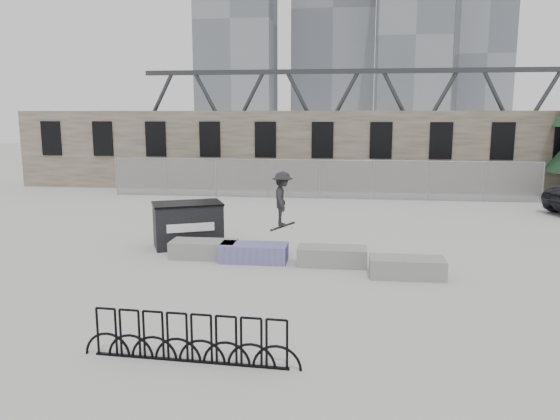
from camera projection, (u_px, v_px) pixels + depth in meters
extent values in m
plane|color=#A5A5A0|center=(297.00, 263.00, 16.12)|extent=(120.00, 120.00, 0.00)
cube|color=brown|center=(323.00, 150.00, 31.60)|extent=(36.00, 2.50, 4.50)
cube|color=black|center=(51.00, 138.00, 32.20)|extent=(1.20, 0.12, 2.00)
cube|color=black|center=(103.00, 139.00, 31.81)|extent=(1.20, 0.12, 2.00)
cube|color=black|center=(156.00, 139.00, 31.42)|extent=(1.20, 0.12, 2.00)
cube|color=black|center=(210.00, 139.00, 31.02)|extent=(1.20, 0.12, 2.00)
cube|color=black|center=(265.00, 140.00, 30.63)|extent=(1.20, 0.12, 2.00)
cube|color=black|center=(322.00, 140.00, 30.24)|extent=(1.20, 0.12, 2.00)
cube|color=black|center=(381.00, 140.00, 29.85)|extent=(1.20, 0.12, 2.00)
cube|color=black|center=(441.00, 141.00, 29.46)|extent=(1.20, 0.12, 2.00)
cube|color=black|center=(503.00, 141.00, 29.07)|extent=(1.20, 0.12, 2.00)
cylinder|color=gray|center=(116.00, 176.00, 29.50)|extent=(0.06, 0.06, 2.00)
cylinder|color=gray|center=(165.00, 177.00, 29.16)|extent=(0.06, 0.06, 2.00)
cylinder|color=gray|center=(216.00, 178.00, 28.83)|extent=(0.06, 0.06, 2.00)
cylinder|color=gray|center=(267.00, 179.00, 28.49)|extent=(0.06, 0.06, 2.00)
cylinder|color=gray|center=(320.00, 179.00, 28.15)|extent=(0.06, 0.06, 2.00)
cylinder|color=gray|center=(374.00, 180.00, 27.82)|extent=(0.06, 0.06, 2.00)
cylinder|color=gray|center=(429.00, 181.00, 27.48)|extent=(0.06, 0.06, 2.00)
cylinder|color=gray|center=(485.00, 182.00, 27.15)|extent=(0.06, 0.06, 2.00)
cylinder|color=gray|center=(543.00, 183.00, 26.81)|extent=(0.06, 0.06, 2.00)
cube|color=#99999E|center=(320.00, 179.00, 28.15)|extent=(22.00, 0.02, 2.00)
cylinder|color=gray|center=(320.00, 160.00, 27.98)|extent=(22.00, 0.04, 0.04)
cube|color=gray|center=(204.00, 249.00, 16.70)|extent=(2.00, 0.90, 0.53)
cube|color=#2D471E|center=(204.00, 243.00, 16.66)|extent=(1.76, 0.66, 0.10)
cube|color=#353399|center=(254.00, 253.00, 16.27)|extent=(2.00, 0.90, 0.53)
cube|color=#2D471E|center=(254.00, 246.00, 16.24)|extent=(1.76, 0.66, 0.10)
cube|color=gray|center=(332.00, 256.00, 15.89)|extent=(2.00, 0.90, 0.53)
cube|color=#2D471E|center=(332.00, 249.00, 15.85)|extent=(1.76, 0.66, 0.10)
cube|color=gray|center=(407.00, 267.00, 14.73)|extent=(2.00, 0.90, 0.53)
cube|color=#2D471E|center=(407.00, 260.00, 14.70)|extent=(1.76, 0.66, 0.10)
cube|color=black|center=(188.00, 225.00, 18.10)|extent=(2.52, 2.09, 1.42)
cube|color=black|center=(187.00, 204.00, 17.97)|extent=(2.60, 2.16, 0.07)
cube|color=white|center=(191.00, 228.00, 17.45)|extent=(1.40, 0.65, 0.27)
cube|color=black|center=(190.00, 361.00, 9.73)|extent=(3.60, 0.24, 0.04)
torus|color=black|center=(107.00, 332.00, 9.93)|extent=(0.89, 0.09, 0.89)
torus|color=black|center=(130.00, 334.00, 9.85)|extent=(0.89, 0.09, 0.89)
torus|color=black|center=(153.00, 335.00, 9.77)|extent=(0.89, 0.09, 0.89)
torus|color=black|center=(177.00, 337.00, 9.70)|extent=(0.89, 0.09, 0.89)
torus|color=black|center=(202.00, 339.00, 9.62)|extent=(0.89, 0.09, 0.89)
torus|color=black|center=(226.00, 341.00, 9.54)|extent=(0.89, 0.09, 0.89)
torus|color=black|center=(251.00, 343.00, 9.47)|extent=(0.89, 0.09, 0.89)
torus|color=black|center=(277.00, 345.00, 9.39)|extent=(0.89, 0.09, 0.89)
cube|color=slate|center=(237.00, 23.00, 102.79)|extent=(14.00, 12.00, 42.00)
cube|color=slate|center=(334.00, 14.00, 109.84)|extent=(16.00, 14.00, 48.00)
cube|color=slate|center=(412.00, 39.00, 94.70)|extent=(12.00, 12.00, 34.00)
cube|color=slate|center=(481.00, 56.00, 103.11)|extent=(10.00, 10.00, 30.00)
cube|color=#2D3033|center=(418.00, 116.00, 67.92)|extent=(70.00, 3.00, 1.20)
cube|color=#2D3033|center=(420.00, 71.00, 66.96)|extent=(70.00, 0.60, 0.60)
cube|color=gray|center=(185.00, 131.00, 71.94)|extent=(2.00, 3.00, 4.00)
imported|color=black|center=(282.00, 199.00, 16.47)|extent=(0.72, 1.13, 1.65)
cube|color=black|center=(282.00, 226.00, 16.62)|extent=(0.79, 0.30, 0.29)
cylinder|color=beige|center=(273.00, 228.00, 16.59)|extent=(0.06, 0.03, 0.06)
cylinder|color=beige|center=(274.00, 227.00, 16.73)|extent=(0.06, 0.03, 0.06)
cylinder|color=beige|center=(291.00, 229.00, 16.52)|extent=(0.06, 0.03, 0.06)
cylinder|color=beige|center=(292.00, 228.00, 16.66)|extent=(0.06, 0.03, 0.06)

